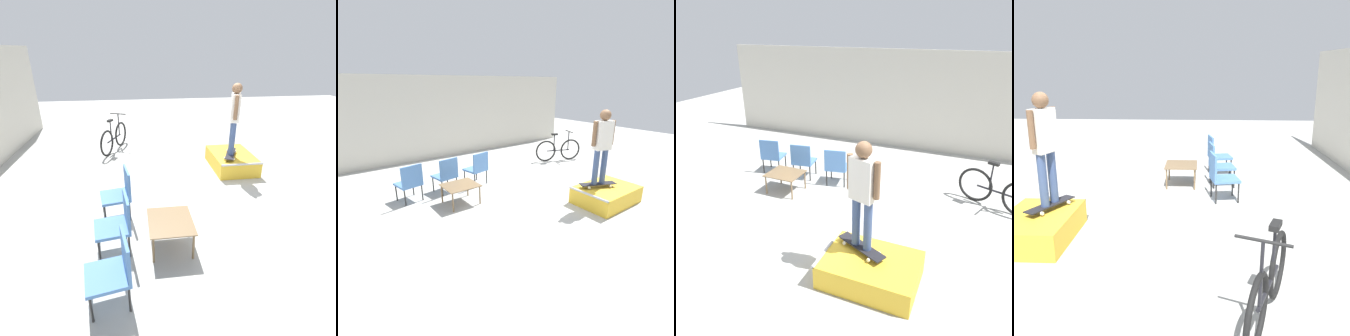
# 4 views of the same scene
# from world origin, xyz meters

# --- Properties ---
(ground_plane) EXTENTS (24.00, 24.00, 0.00)m
(ground_plane) POSITION_xyz_m (0.00, 0.00, 0.00)
(ground_plane) COLOR #A8A8A3
(skate_ramp_box) EXTENTS (1.47, 1.03, 0.42)m
(skate_ramp_box) POSITION_xyz_m (1.30, -1.08, 0.20)
(skate_ramp_box) COLOR gold
(skate_ramp_box) RESTS_ON ground_plane
(skateboard_on_ramp) EXTENTS (0.87, 0.55, 0.07)m
(skateboard_on_ramp) POSITION_xyz_m (1.10, -0.96, 0.48)
(skateboard_on_ramp) COLOR black
(skateboard_on_ramp) RESTS_ON skate_ramp_box
(person_skater) EXTENTS (0.55, 0.30, 1.70)m
(person_skater) POSITION_xyz_m (1.10, -0.96, 1.50)
(person_skater) COLOR #384C7A
(person_skater) RESTS_ON skateboard_on_ramp
(coffee_table) EXTENTS (0.79, 0.70, 0.47)m
(coffee_table) POSITION_xyz_m (-1.51, 0.94, 0.42)
(coffee_table) COLOR brown
(coffee_table) RESTS_ON ground_plane
(patio_chair_left) EXTENTS (0.61, 0.61, 0.94)m
(patio_chair_left) POSITION_xyz_m (-2.42, 1.74, 0.52)
(patio_chair_left) COLOR black
(patio_chair_left) RESTS_ON ground_plane
(patio_chair_center) EXTENTS (0.59, 0.59, 0.94)m
(patio_chair_center) POSITION_xyz_m (-1.49, 1.74, 0.52)
(patio_chair_center) COLOR black
(patio_chair_center) RESTS_ON ground_plane
(patio_chair_right) EXTENTS (0.61, 0.61, 0.94)m
(patio_chair_right) POSITION_xyz_m (-0.56, 1.74, 0.52)
(patio_chair_right) COLOR black
(patio_chair_right) RESTS_ON ground_plane
(bicycle) EXTENTS (1.63, 0.75, 1.08)m
(bicycle) POSITION_xyz_m (3.04, 2.06, 0.41)
(bicycle) COLOR black
(bicycle) RESTS_ON ground_plane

